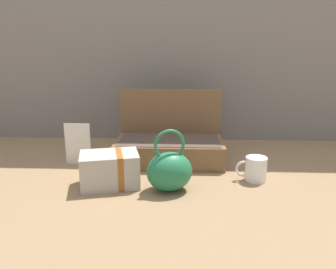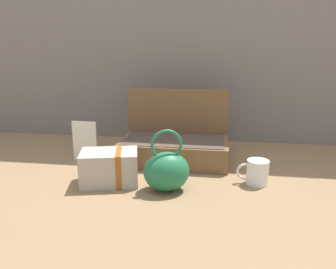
# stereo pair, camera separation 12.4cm
# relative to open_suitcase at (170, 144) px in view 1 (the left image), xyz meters

# --- Properties ---
(ground_plane) EXTENTS (6.00, 6.00, 0.00)m
(ground_plane) POSITION_rel_open_suitcase_xyz_m (0.01, -0.21, -0.07)
(ground_plane) COLOR #8C6D4C
(back_wall) EXTENTS (3.20, 0.06, 1.40)m
(back_wall) POSITION_rel_open_suitcase_xyz_m (0.01, 0.37, 0.63)
(back_wall) COLOR gray
(back_wall) RESTS_ON ground_plane
(open_suitcase) EXTENTS (0.46, 0.27, 0.30)m
(open_suitcase) POSITION_rel_open_suitcase_xyz_m (0.00, 0.00, 0.00)
(open_suitcase) COLOR brown
(open_suitcase) RESTS_ON ground_plane
(teal_pouch_handbag) EXTENTS (0.19, 0.17, 0.22)m
(teal_pouch_handbag) POSITION_rel_open_suitcase_xyz_m (0.01, -0.33, 0.00)
(teal_pouch_handbag) COLOR #237247
(teal_pouch_handbag) RESTS_ON ground_plane
(cream_toiletry_bag) EXTENTS (0.23, 0.18, 0.13)m
(cream_toiletry_bag) POSITION_rel_open_suitcase_xyz_m (-0.20, -0.29, -0.01)
(cream_toiletry_bag) COLOR #B2A899
(cream_toiletry_bag) RESTS_ON ground_plane
(coffee_mug) EXTENTS (0.12, 0.08, 0.09)m
(coffee_mug) POSITION_rel_open_suitcase_xyz_m (0.33, -0.22, -0.03)
(coffee_mug) COLOR white
(coffee_mug) RESTS_ON ground_plane
(info_card_left) EXTENTS (0.11, 0.01, 0.18)m
(info_card_left) POSITION_rel_open_suitcase_xyz_m (-0.39, -0.07, 0.02)
(info_card_left) COLOR white
(info_card_left) RESTS_ON ground_plane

